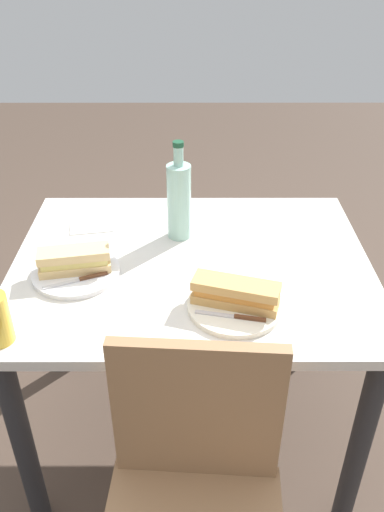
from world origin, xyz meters
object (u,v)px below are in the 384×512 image
Objects in this scene: baguette_sandwich_far at (236,293)px; water_bottle at (180,200)px; chair_far at (195,500)px; baguette_sandwich_near at (75,260)px; knife_near at (80,279)px; plate_far at (236,306)px; dining_table at (192,293)px; plate_near at (77,272)px; knife_far at (235,316)px.

water_bottle reaches higher than baguette_sandwich_far.
chair_far is 0.70m from baguette_sandwich_near.
baguette_sandwich_near is 0.37m from water_bottle.
water_bottle reaches higher than baguette_sandwich_near.
plate_far is at bearing 166.23° from knife_near.
water_bottle is (0.04, -0.15, 0.24)m from dining_table.
plate_far is at bearing -63.43° from baguette_sandwich_far.
plate_near is (0.33, 0.06, 0.12)m from dining_table.
baguette_sandwich_far reaches higher than plate_far.
baguette_sandwich_near is 1.17× the size of knife_far.
baguette_sandwich_near reaches higher than plate_far.
plate_far is (-0.11, -0.39, 0.24)m from chair_far.
knife_far is at bearing 154.34° from baguette_sandwich_near.
baguette_sandwich_near is 0.06m from knife_near.
baguette_sandwich_far is at bearing 160.80° from baguette_sandwich_near.
baguette_sandwich_far is at bearing 117.39° from dining_table.
baguette_sandwich_far is 0.74× the size of water_bottle.
plate_near is 0.38m from water_bottle.
dining_table is 0.30m from baguette_sandwich_far.
water_bottle is (0.15, -0.43, 0.11)m from knife_far.
baguette_sandwich_far is at bearing -105.33° from chair_far.
plate_near is 1.40× the size of knife_far.
plate_far is at bearing 160.80° from plate_near.
chair_far is (-0.01, 0.61, -0.11)m from dining_table.
baguette_sandwich_far is (-0.44, 0.15, 0.04)m from plate_near.
chair_far is 0.69m from plate_near.
baguette_sandwich_near is 0.84× the size of plate_far.
chair_far is at bearing 90.51° from dining_table.
plate_far is 0.06m from knife_far.
dining_table is 4.24× the size of plate_near.
water_bottle is (0.15, -0.37, 0.12)m from plate_far.
knife_far is (0.00, 0.06, 0.01)m from plate_far.
knife_far is (-0.44, 0.21, -0.03)m from baguette_sandwich_near.
baguette_sandwich_near is at bearing -19.20° from baguette_sandwich_far.
baguette_sandwich_near reaches higher than dining_table.
knife_near is 0.40m from water_bottle.
dining_table is 0.36m from plate_near.
chair_far is 3.50× the size of plate_near.
plate_near is 0.47m from baguette_sandwich_far.
chair_far is 5.16× the size of knife_near.
baguette_sandwich_near is 1.23× the size of knife_near.
knife_near is 0.44m from plate_far.
water_bottle is at bearing -75.88° from dining_table.
dining_table is at bearing -159.51° from knife_near.
plate_far is at bearing 112.26° from water_bottle.
knife_near is at bearing 44.53° from water_bottle.
dining_table is 0.36m from knife_near.
plate_near is at bearing 36.51° from water_bottle.
water_bottle is at bearing -143.49° from baguette_sandwich_near.
chair_far is at bearing 74.67° from baguette_sandwich_far.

